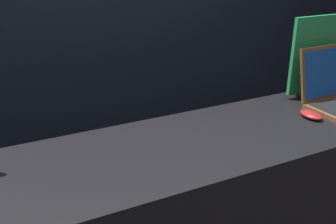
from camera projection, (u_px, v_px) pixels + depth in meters
wall_back at (81, 2)px, 2.28m from camera, size 8.00×0.05×2.80m
mouse_back at (311, 115)px, 1.79m from camera, size 0.07×0.12×0.03m
promo_stand_back at (314, 59)px, 2.01m from camera, size 0.30×0.07×0.41m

